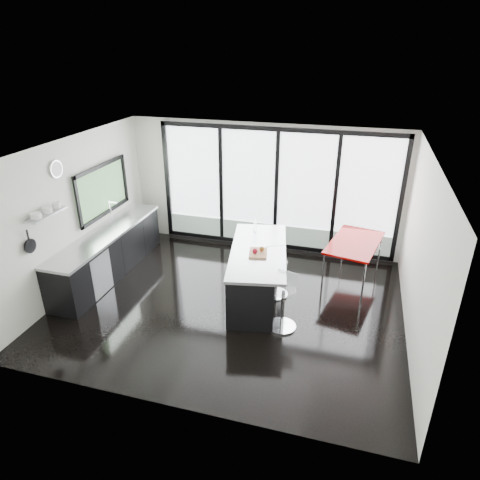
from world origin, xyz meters
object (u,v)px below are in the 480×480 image
(island, at_px, (254,272))
(bar_stool_far, at_px, (276,278))
(bar_stool_near, at_px, (283,308))
(red_table, at_px, (353,260))

(island, xyz_separation_m, bar_stool_far, (0.40, 0.11, -0.12))
(bar_stool_near, bearing_deg, red_table, 77.74)
(bar_stool_near, distance_m, bar_stool_far, 0.99)
(island, height_order, red_table, island)
(bar_stool_near, height_order, red_table, red_table)
(bar_stool_far, xyz_separation_m, red_table, (1.32, 1.03, 0.04))
(bar_stool_near, bearing_deg, bar_stool_far, 122.46)
(island, height_order, bar_stool_near, island)
(red_table, bearing_deg, island, -146.39)
(bar_stool_near, relative_size, red_table, 0.50)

